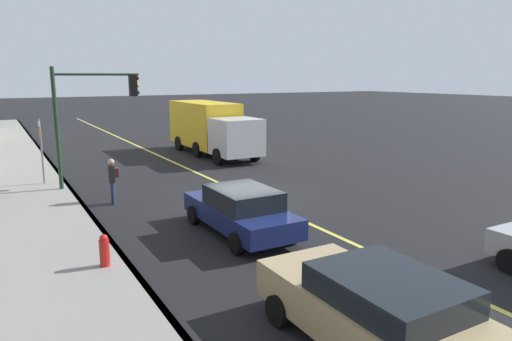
{
  "coord_description": "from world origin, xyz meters",
  "views": [
    {
      "loc": [
        -15.56,
        8.56,
        4.62
      ],
      "look_at": [
        -1.04,
        0.28,
        1.25
      ],
      "focal_mm": 32.8,
      "sensor_mm": 36.0,
      "label": 1
    }
  ],
  "objects_px": {
    "fire_hydrant": "(105,253)",
    "pedestrian_with_backpack": "(113,178)",
    "traffic_light_mast": "(91,106)",
    "car_tan": "(377,311)",
    "car_navy": "(241,210)",
    "truck_yellow": "(211,127)",
    "street_sign_post": "(41,147)"
  },
  "relations": [
    {
      "from": "truck_yellow",
      "to": "pedestrian_with_backpack",
      "type": "height_order",
      "value": "truck_yellow"
    },
    {
      "from": "car_tan",
      "to": "fire_hydrant",
      "type": "height_order",
      "value": "car_tan"
    },
    {
      "from": "car_navy",
      "to": "fire_hydrant",
      "type": "relative_size",
      "value": 4.82
    },
    {
      "from": "street_sign_post",
      "to": "truck_yellow",
      "type": "bearing_deg",
      "value": -66.52
    },
    {
      "from": "car_tan",
      "to": "pedestrian_with_backpack",
      "type": "distance_m",
      "value": 11.97
    },
    {
      "from": "truck_yellow",
      "to": "street_sign_post",
      "type": "xyz_separation_m",
      "value": [
        -4.21,
        9.69,
        0.05
      ]
    },
    {
      "from": "pedestrian_with_backpack",
      "to": "truck_yellow",
      "type": "bearing_deg",
      "value": -42.57
    },
    {
      "from": "car_navy",
      "to": "fire_hydrant",
      "type": "xyz_separation_m",
      "value": [
        -0.86,
        4.14,
        -0.27
      ]
    },
    {
      "from": "traffic_light_mast",
      "to": "fire_hydrant",
      "type": "bearing_deg",
      "value": 170.03
    },
    {
      "from": "truck_yellow",
      "to": "pedestrian_with_backpack",
      "type": "xyz_separation_m",
      "value": [
        -8.45,
        7.76,
        -0.67
      ]
    },
    {
      "from": "traffic_light_mast",
      "to": "fire_hydrant",
      "type": "height_order",
      "value": "traffic_light_mast"
    },
    {
      "from": "car_navy",
      "to": "traffic_light_mast",
      "type": "distance_m",
      "value": 8.9
    },
    {
      "from": "car_navy",
      "to": "pedestrian_with_backpack",
      "type": "bearing_deg",
      "value": 25.66
    },
    {
      "from": "fire_hydrant",
      "to": "truck_yellow",
      "type": "bearing_deg",
      "value": -32.82
    },
    {
      "from": "truck_yellow",
      "to": "traffic_light_mast",
      "type": "height_order",
      "value": "traffic_light_mast"
    },
    {
      "from": "car_navy",
      "to": "pedestrian_with_backpack",
      "type": "relative_size",
      "value": 2.68
    },
    {
      "from": "car_navy",
      "to": "street_sign_post",
      "type": "distance_m",
      "value": 10.52
    },
    {
      "from": "pedestrian_with_backpack",
      "to": "fire_hydrant",
      "type": "xyz_separation_m",
      "value": [
        -6.1,
        1.62,
        -0.52
      ]
    },
    {
      "from": "pedestrian_with_backpack",
      "to": "traffic_light_mast",
      "type": "bearing_deg",
      "value": 1.03
    },
    {
      "from": "car_tan",
      "to": "street_sign_post",
      "type": "distance_m",
      "value": 16.5
    },
    {
      "from": "truck_yellow",
      "to": "traffic_light_mast",
      "type": "distance_m",
      "value": 9.78
    },
    {
      "from": "fire_hydrant",
      "to": "street_sign_post",
      "type": "bearing_deg",
      "value": 1.69
    },
    {
      "from": "fire_hydrant",
      "to": "pedestrian_with_backpack",
      "type": "bearing_deg",
      "value": -14.9
    },
    {
      "from": "traffic_light_mast",
      "to": "truck_yellow",
      "type": "bearing_deg",
      "value": -54.36
    },
    {
      "from": "car_navy",
      "to": "car_tan",
      "type": "height_order",
      "value": "car_tan"
    },
    {
      "from": "truck_yellow",
      "to": "street_sign_post",
      "type": "distance_m",
      "value": 10.56
    },
    {
      "from": "truck_yellow",
      "to": "pedestrian_with_backpack",
      "type": "bearing_deg",
      "value": 137.43
    },
    {
      "from": "traffic_light_mast",
      "to": "car_navy",
      "type": "bearing_deg",
      "value": -162.38
    },
    {
      "from": "pedestrian_with_backpack",
      "to": "street_sign_post",
      "type": "xyz_separation_m",
      "value": [
        4.24,
        1.93,
        0.72
      ]
    },
    {
      "from": "truck_yellow",
      "to": "street_sign_post",
      "type": "relative_size",
      "value": 2.93
    },
    {
      "from": "pedestrian_with_backpack",
      "to": "fire_hydrant",
      "type": "relative_size",
      "value": 1.8
    },
    {
      "from": "traffic_light_mast",
      "to": "car_tan",
      "type": "bearing_deg",
      "value": -173.54
    }
  ]
}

